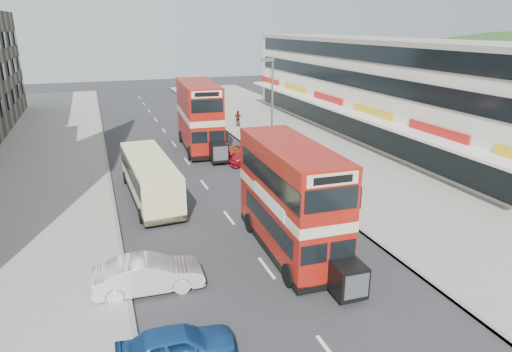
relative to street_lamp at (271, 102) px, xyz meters
name	(u,v)px	position (x,y,z in m)	size (l,w,h in m)	color
ground	(284,291)	(-6.52, -18.00, -4.78)	(160.00, 160.00, 0.00)	#28282B
road_surface	(187,161)	(-6.52, 2.00, -4.78)	(12.00, 90.00, 0.01)	#28282B
pavement_right	(319,148)	(5.48, 2.00, -4.71)	(12.00, 90.00, 0.15)	gray
pavement_left	(23,176)	(-18.52, 2.00, -4.71)	(12.00, 90.00, 0.15)	gray
kerb_left	(108,168)	(-12.62, 2.00, -4.71)	(0.20, 90.00, 0.16)	gray
kerb_right	(257,154)	(-0.42, 2.00, -4.71)	(0.20, 90.00, 0.16)	gray
commercial_row	(386,89)	(13.42, 4.00, -0.09)	(9.90, 46.20, 9.30)	beige
street_lamp	(271,102)	(0.00, 0.00, 0.00)	(1.00, 0.20, 8.12)	slate
bus_main	(291,199)	(-4.82, -14.77, -2.07)	(2.84, 9.44, 5.16)	black
bus_second	(199,116)	(-4.58, 5.44, -1.81)	(3.45, 10.43, 5.65)	black
coach	(150,177)	(-10.30, -5.42, -3.32)	(2.80, 9.48, 2.49)	black
car_left_near	(177,346)	(-11.42, -20.67, -4.12)	(1.56, 3.89, 1.32)	navy
car_left_front	(148,274)	(-11.75, -16.00, -4.05)	(1.56, 4.46, 1.47)	silver
car_right_a	(260,156)	(-1.26, -0.81, -4.07)	(1.99, 4.90, 1.42)	#AA111B
car_right_b	(245,150)	(-1.70, 1.58, -4.19)	(1.97, 4.28, 1.19)	#C03813
car_right_c	(203,117)	(-1.72, 16.26, -4.07)	(1.68, 4.17, 1.42)	teal
pedestrian_near	(314,168)	(1.00, -5.73, -3.83)	(0.60, 0.40, 1.62)	gray
pedestrian_far	(238,119)	(1.24, 12.76, -3.81)	(0.97, 0.40, 1.65)	gray
cyclist	(225,145)	(-2.90, 3.50, -4.07)	(0.65, 1.72, 2.11)	gray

